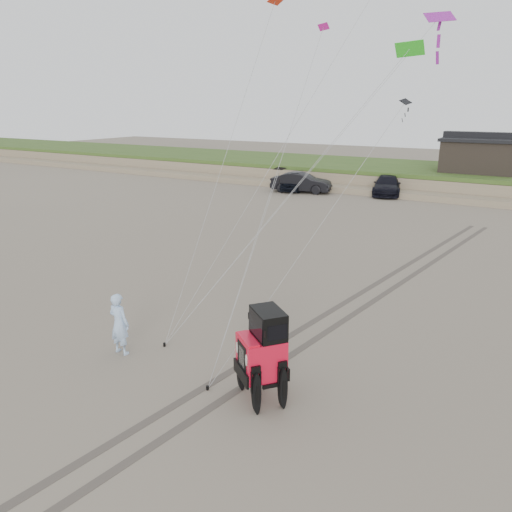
{
  "coord_description": "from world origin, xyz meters",
  "views": [
    {
      "loc": [
        7.62,
        -10.34,
        7.33
      ],
      "look_at": [
        -0.32,
        3.0,
        2.6
      ],
      "focal_mm": 35.0,
      "sensor_mm": 36.0,
      "label": 1
    }
  ],
  "objects_px": {
    "truck_b": "(301,182)",
    "truck_c": "(387,185)",
    "cabin": "(481,154)",
    "jeep": "(261,364)",
    "truck_a": "(295,182)",
    "man": "(119,324)"
  },
  "relations": [
    {
      "from": "truck_b",
      "to": "cabin",
      "type": "bearing_deg",
      "value": -70.14
    },
    {
      "from": "cabin",
      "to": "man",
      "type": "relative_size",
      "value": 3.29
    },
    {
      "from": "cabin",
      "to": "truck_c",
      "type": "bearing_deg",
      "value": -138.55
    },
    {
      "from": "truck_a",
      "to": "truck_b",
      "type": "relative_size",
      "value": 0.85
    },
    {
      "from": "truck_b",
      "to": "man",
      "type": "xyz_separation_m",
      "value": [
        8.07,
        -29.3,
        0.12
      ]
    },
    {
      "from": "truck_b",
      "to": "jeep",
      "type": "height_order",
      "value": "jeep"
    },
    {
      "from": "cabin",
      "to": "truck_b",
      "type": "distance_m",
      "value": 15.66
    },
    {
      "from": "truck_c",
      "to": "jeep",
      "type": "xyz_separation_m",
      "value": [
        6.26,
        -31.92,
        0.19
      ]
    },
    {
      "from": "truck_c",
      "to": "man",
      "type": "relative_size",
      "value": 2.79
    },
    {
      "from": "truck_a",
      "to": "truck_b",
      "type": "bearing_deg",
      "value": -46.44
    },
    {
      "from": "truck_b",
      "to": "truck_c",
      "type": "bearing_deg",
      "value": -80.73
    },
    {
      "from": "truck_a",
      "to": "cabin",
      "type": "bearing_deg",
      "value": 17.25
    },
    {
      "from": "cabin",
      "to": "man",
      "type": "distance_m",
      "value": 37.98
    },
    {
      "from": "cabin",
      "to": "truck_b",
      "type": "xyz_separation_m",
      "value": [
        -13.07,
        -8.29,
        -2.39
      ]
    },
    {
      "from": "truck_a",
      "to": "jeep",
      "type": "xyz_separation_m",
      "value": [
        13.97,
        -29.92,
        0.23
      ]
    },
    {
      "from": "cabin",
      "to": "truck_b",
      "type": "bearing_deg",
      "value": -147.63
    },
    {
      "from": "cabin",
      "to": "truck_a",
      "type": "distance_m",
      "value": 16.16
    },
    {
      "from": "jeep",
      "to": "man",
      "type": "xyz_separation_m",
      "value": [
        -4.94,
        -0.07,
        -0.01
      ]
    },
    {
      "from": "truck_a",
      "to": "truck_b",
      "type": "distance_m",
      "value": 1.19
    },
    {
      "from": "cabin",
      "to": "jeep",
      "type": "bearing_deg",
      "value": -90.11
    },
    {
      "from": "truck_a",
      "to": "jeep",
      "type": "distance_m",
      "value": 33.02
    },
    {
      "from": "truck_c",
      "to": "man",
      "type": "distance_m",
      "value": 32.02
    }
  ]
}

